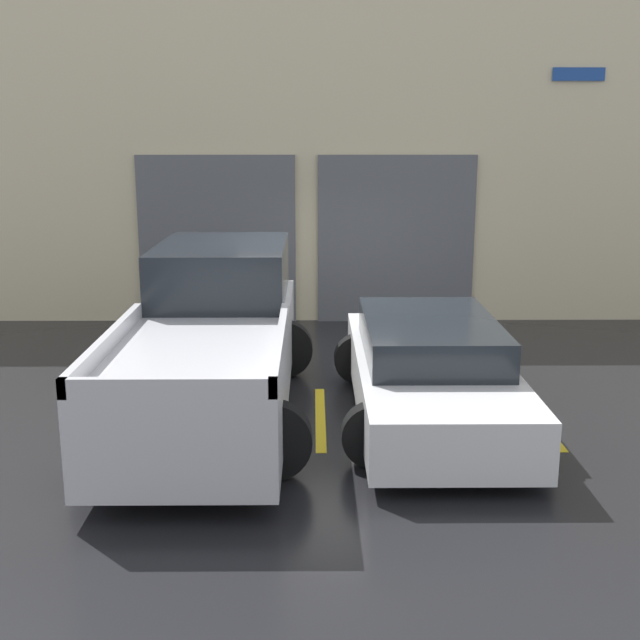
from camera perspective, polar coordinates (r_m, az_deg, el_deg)
ground_plane at (r=11.81m, az=-0.07°, el=-3.37°), size 28.00×28.00×0.00m
shophouse_building at (r=14.62m, az=-0.18°, el=11.04°), size 16.28×0.68×5.69m
pickup_truck at (r=9.90m, az=-7.59°, el=-1.43°), size 2.43×5.54×1.92m
sedan_white at (r=9.71m, az=7.78°, el=-3.60°), size 2.22×4.59×1.21m
parking_stripe_far_left at (r=10.10m, az=-15.11°, el=-6.75°), size 0.12×2.20×0.01m
parking_stripe_left at (r=9.77m, az=0.02°, el=-6.94°), size 0.12×2.20×0.01m
parking_stripe_centre at (r=10.14m, az=15.10°, el=-6.66°), size 0.12×2.20×0.01m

